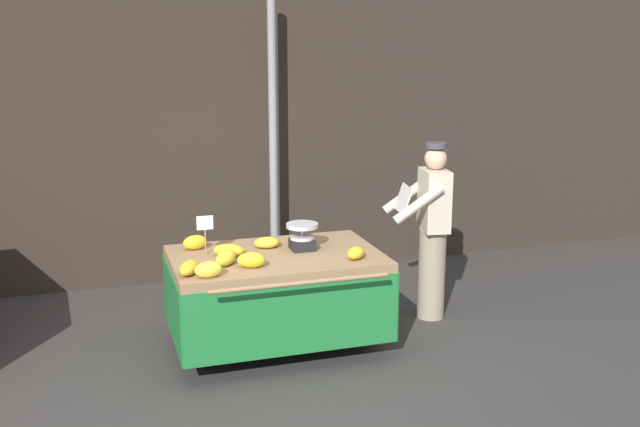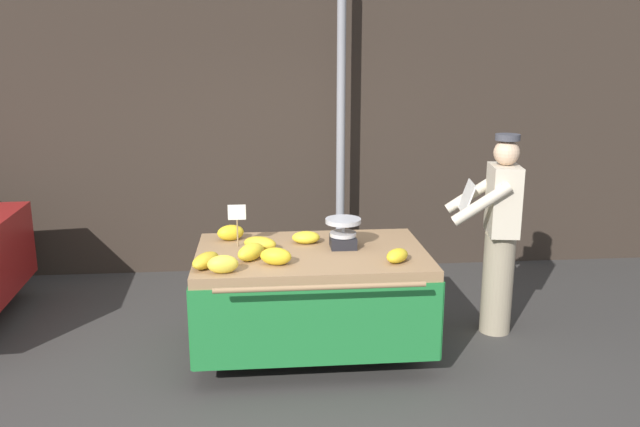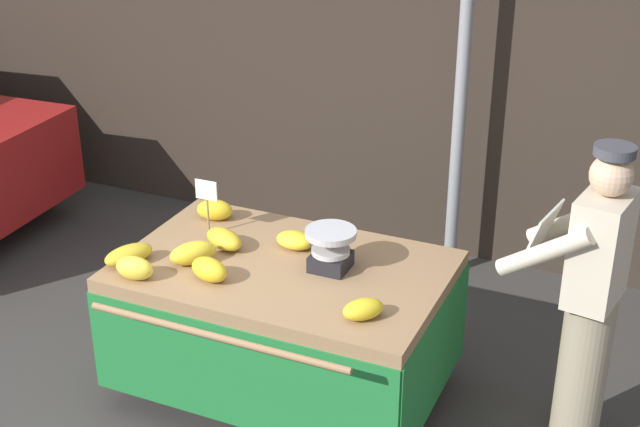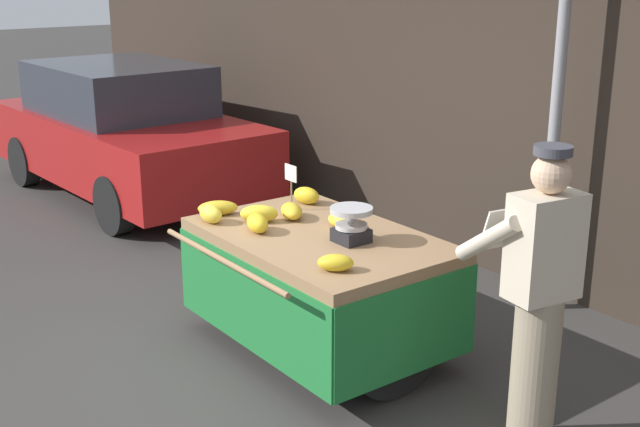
# 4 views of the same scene
# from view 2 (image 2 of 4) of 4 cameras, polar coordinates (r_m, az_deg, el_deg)

# --- Properties ---
(ground_plane) EXTENTS (60.00, 60.00, 0.00)m
(ground_plane) POSITION_cam_2_polar(r_m,az_deg,el_deg) (4.79, -3.63, -15.48)
(ground_plane) COLOR #383533
(back_wall) EXTENTS (16.00, 0.24, 3.65)m
(back_wall) POSITION_cam_2_polar(r_m,az_deg,el_deg) (7.05, -4.59, 9.66)
(back_wall) COLOR #332821
(back_wall) RESTS_ON ground
(street_pole) EXTENTS (0.09, 0.09, 3.11)m
(street_pole) POSITION_cam_2_polar(r_m,az_deg,el_deg) (6.72, 1.84, 7.14)
(street_pole) COLOR gray
(street_pole) RESTS_ON ground
(banana_cart) EXTENTS (1.80, 1.36, 0.86)m
(banana_cart) POSITION_cam_2_polar(r_m,az_deg,el_deg) (5.09, -0.75, -5.65)
(banana_cart) COLOR #93704C
(banana_cart) RESTS_ON ground
(weighing_scale) EXTENTS (0.28, 0.28, 0.24)m
(weighing_scale) POSITION_cam_2_polar(r_m,az_deg,el_deg) (5.08, 2.05, -1.73)
(weighing_scale) COLOR black
(weighing_scale) RESTS_ON banana_cart
(price_sign) EXTENTS (0.14, 0.01, 0.34)m
(price_sign) POSITION_cam_2_polar(r_m,az_deg,el_deg) (5.11, -7.33, -0.24)
(price_sign) COLOR #997A51
(price_sign) RESTS_ON banana_cart
(banana_bunch_0) EXTENTS (0.23, 0.16, 0.10)m
(banana_bunch_0) POSITION_cam_2_polar(r_m,az_deg,el_deg) (5.21, -1.25, -2.12)
(banana_bunch_0) COLOR yellow
(banana_bunch_0) RESTS_ON banana_cart
(banana_bunch_1) EXTENTS (0.22, 0.13, 0.13)m
(banana_bunch_1) POSITION_cam_2_polar(r_m,az_deg,el_deg) (4.56, -8.55, -4.44)
(banana_bunch_1) COLOR yellow
(banana_bunch_1) RESTS_ON banana_cart
(banana_bunch_2) EXTENTS (0.25, 0.18, 0.13)m
(banana_bunch_2) POSITION_cam_2_polar(r_m,az_deg,el_deg) (5.34, -7.88, -1.68)
(banana_bunch_2) COLOR gold
(banana_bunch_2) RESTS_ON banana_cart
(banana_bunch_3) EXTENTS (0.27, 0.29, 0.12)m
(banana_bunch_3) POSITION_cam_2_polar(r_m,az_deg,el_deg) (4.82, -6.10, -3.38)
(banana_bunch_3) COLOR yellow
(banana_bunch_3) RESTS_ON banana_cart
(banana_bunch_4) EXTENTS (0.30, 0.24, 0.11)m
(banana_bunch_4) POSITION_cam_2_polar(r_m,az_deg,el_deg) (5.04, -5.32, -2.65)
(banana_bunch_4) COLOR gold
(banana_bunch_4) RESTS_ON banana_cart
(banana_bunch_5) EXTENTS (0.25, 0.32, 0.11)m
(banana_bunch_5) POSITION_cam_2_polar(r_m,az_deg,el_deg) (4.70, -10.05, -4.09)
(banana_bunch_5) COLOR gold
(banana_bunch_5) RESTS_ON banana_cart
(banana_bunch_6) EXTENTS (0.24, 0.25, 0.10)m
(banana_bunch_6) POSITION_cam_2_polar(r_m,az_deg,el_deg) (4.78, 6.81, -3.71)
(banana_bunch_6) COLOR gold
(banana_bunch_6) RESTS_ON banana_cart
(banana_bunch_7) EXTENTS (0.26, 0.19, 0.13)m
(banana_bunch_7) POSITION_cam_2_polar(r_m,az_deg,el_deg) (4.69, -3.92, -3.78)
(banana_bunch_7) COLOR gold
(banana_bunch_7) RESTS_ON banana_cart
(vendor_person) EXTENTS (0.63, 0.58, 1.71)m
(vendor_person) POSITION_cam_2_polar(r_m,az_deg,el_deg) (5.63, 15.48, -1.76)
(vendor_person) COLOR gray
(vendor_person) RESTS_ON ground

